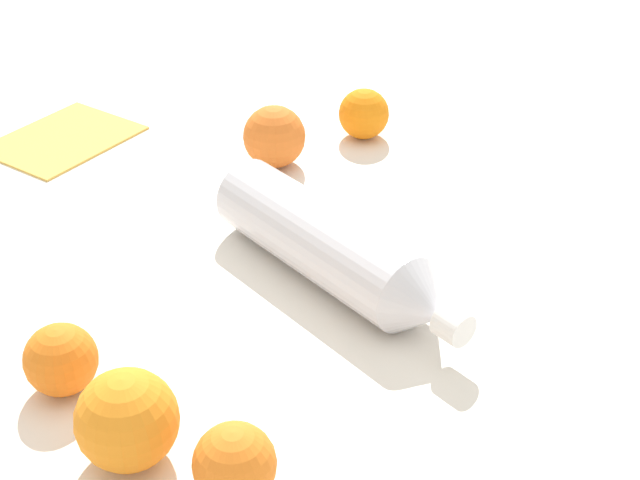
{
  "coord_description": "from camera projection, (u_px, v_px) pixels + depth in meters",
  "views": [
    {
      "loc": [
        0.62,
        0.49,
        0.55
      ],
      "look_at": [
        0.01,
        -0.02,
        0.04
      ],
      "focal_mm": 53.52,
      "sensor_mm": 36.0,
      "label": 1
    }
  ],
  "objects": [
    {
      "name": "orange_4",
      "position": [
        127.0,
        420.0,
        0.73
      ],
      "size": [
        0.08,
        0.08,
        0.08
      ],
      "primitive_type": "sphere",
      "color": "orange",
      "rests_on": "ground_plane"
    },
    {
      "name": "water_bottle",
      "position": [
        336.0,
        250.0,
        0.93
      ],
      "size": [
        0.13,
        0.32,
        0.08
      ],
      "rotation": [
        0.0,
        0.0,
        1.4
      ],
      "color": "silver",
      "rests_on": "ground_plane"
    },
    {
      "name": "orange_1",
      "position": [
        364.0,
        114.0,
        1.21
      ],
      "size": [
        0.06,
        0.06,
        0.06
      ],
      "primitive_type": "sphere",
      "color": "orange",
      "rests_on": "ground_plane"
    },
    {
      "name": "ground_plane",
      "position": [
        337.0,
        275.0,
        0.97
      ],
      "size": [
        2.4,
        2.4,
        0.0
      ],
      "primitive_type": "plane",
      "color": "silver"
    },
    {
      "name": "folded_napkin",
      "position": [
        63.0,
        138.0,
        1.22
      ],
      "size": [
        0.19,
        0.15,
        0.01
      ],
      "primitive_type": "cube",
      "rotation": [
        0.0,
        0.0,
        0.09
      ],
      "color": "#E5B24C",
      "rests_on": "ground_plane"
    },
    {
      "name": "orange_2",
      "position": [
        235.0,
        464.0,
        0.7
      ],
      "size": [
        0.06,
        0.06,
        0.06
      ],
      "primitive_type": "sphere",
      "color": "orange",
      "rests_on": "ground_plane"
    },
    {
      "name": "orange_0",
      "position": [
        61.0,
        360.0,
        0.8
      ],
      "size": [
        0.06,
        0.06,
        0.06
      ],
      "primitive_type": "sphere",
      "color": "orange",
      "rests_on": "ground_plane"
    },
    {
      "name": "orange_3",
      "position": [
        274.0,
        137.0,
        1.14
      ],
      "size": [
        0.08,
        0.08,
        0.08
      ],
      "primitive_type": "sphere",
      "color": "orange",
      "rests_on": "ground_plane"
    }
  ]
}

